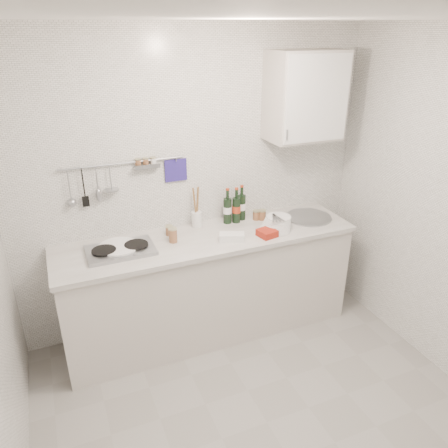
% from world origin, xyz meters
% --- Properties ---
extents(floor, '(3.00, 3.00, 0.00)m').
position_xyz_m(floor, '(0.00, 0.00, 0.00)').
color(floor, gray).
rests_on(floor, ground).
extents(ceiling, '(3.00, 3.00, 0.00)m').
position_xyz_m(ceiling, '(0.00, 0.00, 2.50)').
color(ceiling, silver).
rests_on(ceiling, back_wall).
extents(back_wall, '(3.00, 0.02, 2.50)m').
position_xyz_m(back_wall, '(0.00, 1.40, 1.25)').
color(back_wall, silver).
rests_on(back_wall, floor).
extents(counter, '(2.44, 0.64, 0.96)m').
position_xyz_m(counter, '(0.01, 1.10, 0.43)').
color(counter, beige).
rests_on(counter, floor).
extents(wall_rail, '(0.98, 0.09, 0.34)m').
position_xyz_m(wall_rail, '(-0.60, 1.37, 1.43)').
color(wall_rail, '#93969B').
rests_on(wall_rail, back_wall).
extents(wall_cabinet, '(0.60, 0.38, 0.70)m').
position_xyz_m(wall_cabinet, '(0.90, 1.22, 1.95)').
color(wall_cabinet, beige).
rests_on(wall_cabinet, back_wall).
extents(plate_stack_hob, '(0.33, 0.32, 0.04)m').
position_xyz_m(plate_stack_hob, '(-0.71, 1.12, 0.94)').
color(plate_stack_hob, '#444C9C').
rests_on(plate_stack_hob, counter).
extents(plate_stack_sink, '(0.27, 0.26, 0.11)m').
position_xyz_m(plate_stack_sink, '(0.57, 1.00, 0.97)').
color(plate_stack_sink, white).
rests_on(plate_stack_sink, counter).
extents(wine_bottles, '(0.22, 0.11, 0.31)m').
position_xyz_m(wine_bottles, '(0.32, 1.28, 1.07)').
color(wine_bottles, black).
rests_on(wine_bottles, counter).
extents(butter_dish, '(0.22, 0.17, 0.06)m').
position_xyz_m(butter_dish, '(0.15, 0.96, 0.95)').
color(butter_dish, white).
rests_on(butter_dish, counter).
extents(strawberry_punnet, '(0.16, 0.16, 0.06)m').
position_xyz_m(strawberry_punnet, '(0.44, 0.92, 0.95)').
color(strawberry_punnet, '#AC1F13').
rests_on(strawberry_punnet, counter).
extents(utensil_crock, '(0.09, 0.09, 0.36)m').
position_xyz_m(utensil_crock, '(-0.02, 1.32, 1.00)').
color(utensil_crock, white).
rests_on(utensil_crock, counter).
extents(jar_a, '(0.06, 0.06, 0.08)m').
position_xyz_m(jar_a, '(-0.28, 1.24, 0.96)').
color(jar_a, brown).
rests_on(jar_a, counter).
extents(jar_b, '(0.07, 0.07, 0.09)m').
position_xyz_m(jar_b, '(0.51, 1.24, 0.96)').
color(jar_b, brown).
rests_on(jar_b, counter).
extents(jar_c, '(0.07, 0.07, 0.09)m').
position_xyz_m(jar_c, '(0.55, 1.23, 0.97)').
color(jar_c, brown).
rests_on(jar_c, counter).
extents(jar_d, '(0.07, 0.07, 0.12)m').
position_xyz_m(jar_d, '(-0.29, 1.11, 0.98)').
color(jar_d, brown).
rests_on(jar_d, counter).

